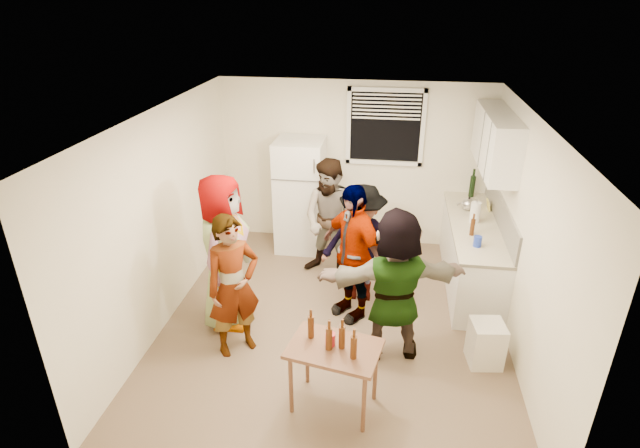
% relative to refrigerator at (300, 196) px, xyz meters
% --- Properties ---
extents(room, '(4.00, 4.50, 2.50)m').
position_rel_refrigerator_xyz_m(room, '(0.75, -1.88, -0.85)').
color(room, white).
rests_on(room, ground).
extents(window, '(1.12, 0.10, 1.06)m').
position_rel_refrigerator_xyz_m(window, '(1.20, 0.33, 1.00)').
color(window, white).
rests_on(window, room).
extents(refrigerator, '(0.70, 0.70, 1.70)m').
position_rel_refrigerator_xyz_m(refrigerator, '(0.00, 0.00, 0.00)').
color(refrigerator, white).
rests_on(refrigerator, ground).
extents(counter_lower, '(0.60, 2.20, 0.86)m').
position_rel_refrigerator_xyz_m(counter_lower, '(2.45, -0.73, -0.42)').
color(counter_lower, white).
rests_on(counter_lower, ground).
extents(countertop, '(0.64, 2.22, 0.04)m').
position_rel_refrigerator_xyz_m(countertop, '(2.45, -0.73, 0.03)').
color(countertop, beige).
rests_on(countertop, counter_lower).
extents(backsplash, '(0.03, 2.20, 0.36)m').
position_rel_refrigerator_xyz_m(backsplash, '(2.74, -0.73, 0.23)').
color(backsplash, '#ADA89F').
rests_on(backsplash, countertop).
extents(upper_cabinets, '(0.34, 1.60, 0.70)m').
position_rel_refrigerator_xyz_m(upper_cabinets, '(2.58, -0.53, 1.10)').
color(upper_cabinets, white).
rests_on(upper_cabinets, room).
extents(kettle, '(0.27, 0.24, 0.20)m').
position_rel_refrigerator_xyz_m(kettle, '(2.40, -0.29, 0.05)').
color(kettle, silver).
rests_on(kettle, countertop).
extents(paper_towel, '(0.13, 0.13, 0.27)m').
position_rel_refrigerator_xyz_m(paper_towel, '(2.43, -0.69, 0.05)').
color(paper_towel, white).
rests_on(paper_towel, countertop).
extents(wine_bottle, '(0.08, 0.08, 0.31)m').
position_rel_refrigerator_xyz_m(wine_bottle, '(2.50, 0.22, 0.05)').
color(wine_bottle, black).
rests_on(wine_bottle, countertop).
extents(beer_bottle_counter, '(0.05, 0.05, 0.21)m').
position_rel_refrigerator_xyz_m(beer_bottle_counter, '(2.35, -1.09, 0.05)').
color(beer_bottle_counter, '#47230C').
rests_on(beer_bottle_counter, countertop).
extents(blue_cup, '(0.10, 0.10, 0.13)m').
position_rel_refrigerator_xyz_m(blue_cup, '(2.38, -1.38, 0.05)').
color(blue_cup, '#1F38B8').
rests_on(blue_cup, countertop).
extents(picture_frame, '(0.02, 0.16, 0.14)m').
position_rel_refrigerator_xyz_m(picture_frame, '(2.67, -0.24, 0.12)').
color(picture_frame, '#E7D658').
rests_on(picture_frame, countertop).
extents(trash_bin, '(0.38, 0.38, 0.49)m').
position_rel_refrigerator_xyz_m(trash_bin, '(2.43, -2.36, -0.60)').
color(trash_bin, silver).
rests_on(trash_bin, ground).
extents(serving_table, '(0.92, 0.70, 0.70)m').
position_rel_refrigerator_xyz_m(serving_table, '(0.91, -3.20, -0.85)').
color(serving_table, brown).
rests_on(serving_table, ground).
extents(beer_bottle_table, '(0.06, 0.06, 0.23)m').
position_rel_refrigerator_xyz_m(beer_bottle_table, '(0.86, -3.23, -0.15)').
color(beer_bottle_table, '#47230C').
rests_on(beer_bottle_table, serving_table).
extents(red_cup, '(0.09, 0.09, 0.12)m').
position_rel_refrigerator_xyz_m(red_cup, '(0.87, -3.18, -0.15)').
color(red_cup, red).
rests_on(red_cup, serving_table).
extents(guest_grey, '(1.89, 0.97, 0.59)m').
position_rel_refrigerator_xyz_m(guest_grey, '(-0.51, -2.02, -0.85)').
color(guest_grey, gray).
rests_on(guest_grey, ground).
extents(guest_stripe, '(1.50, 1.62, 0.39)m').
position_rel_refrigerator_xyz_m(guest_stripe, '(-0.25, -2.51, -0.85)').
color(guest_stripe, '#141933').
rests_on(guest_stripe, ground).
extents(guest_back_left, '(1.26, 1.84, 0.64)m').
position_rel_refrigerator_xyz_m(guest_back_left, '(0.57, -0.77, -0.85)').
color(guest_back_left, brown).
rests_on(guest_back_left, ground).
extents(guest_back_right, '(1.06, 1.60, 0.58)m').
position_rel_refrigerator_xyz_m(guest_back_right, '(1.01, -1.29, -0.85)').
color(guest_back_right, '#404044').
rests_on(guest_back_right, ground).
extents(guest_black, '(1.91, 1.93, 0.42)m').
position_rel_refrigerator_xyz_m(guest_black, '(0.93, -1.68, -0.85)').
color(guest_black, black).
rests_on(guest_black, ground).
extents(guest_orange, '(1.95, 2.04, 0.51)m').
position_rel_refrigerator_xyz_m(guest_orange, '(1.43, -2.34, -0.85)').
color(guest_orange, '#D6724B').
rests_on(guest_orange, ground).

